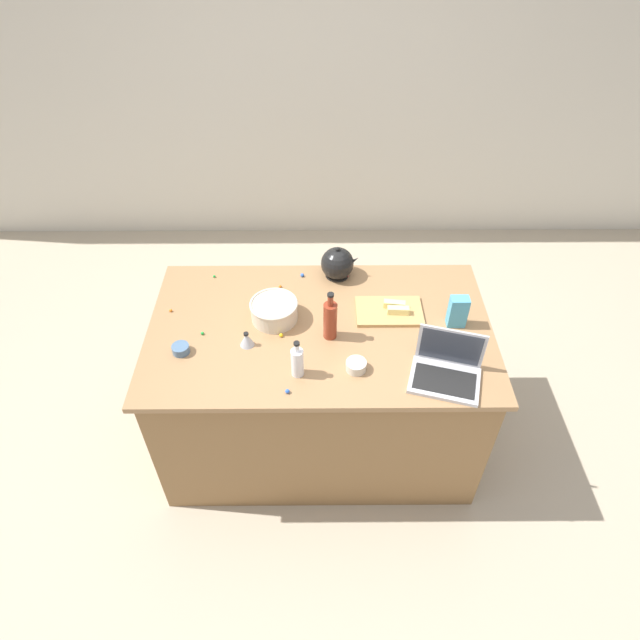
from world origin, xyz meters
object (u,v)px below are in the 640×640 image
at_px(kitchen_timer, 247,339).
at_px(bottle_vinegar, 297,362).
at_px(cutting_board, 389,311).
at_px(ramekin_small, 181,349).
at_px(candy_bag, 458,312).
at_px(butter_stick_right, 394,304).
at_px(laptop, 447,369).
at_px(kettle, 337,264).
at_px(mixing_bowl_large, 274,310).
at_px(ramekin_medium, 356,366).
at_px(bottle_soy, 330,320).
at_px(butter_stick_left, 398,310).

bearing_deg(kitchen_timer, bottle_vinegar, -37.00).
distance_m(cutting_board, ramekin_small, 1.05).
bearing_deg(candy_bag, butter_stick_right, 159.54).
height_order(laptop, bottle_vinegar, laptop).
bearing_deg(ramekin_small, kettle, 37.38).
distance_m(ramekin_small, kitchen_timer, 0.31).
bearing_deg(ramekin_small, kitchen_timer, 8.73).
distance_m(mixing_bowl_large, butter_stick_right, 0.61).
bearing_deg(ramekin_medium, cutting_board, 63.71).
distance_m(bottle_vinegar, butter_stick_right, 0.65).
bearing_deg(ramekin_medium, bottle_soy, 117.76).
relative_size(butter_stick_right, ramekin_small, 1.33).
bearing_deg(candy_bag, ramekin_small, -172.18).
relative_size(bottle_soy, kettle, 1.27).
bearing_deg(bottle_vinegar, kitchen_timer, 143.00).
bearing_deg(cutting_board, mixing_bowl_large, -176.08).
xyz_separation_m(kettle, butter_stick_right, (0.28, -0.29, -0.04)).
distance_m(mixing_bowl_large, butter_stick_left, 0.63).
relative_size(cutting_board, butter_stick_right, 3.08).
xyz_separation_m(mixing_bowl_large, butter_stick_right, (0.61, 0.06, -0.02)).
xyz_separation_m(ramekin_small, ramekin_medium, (0.83, -0.11, 0.00)).
distance_m(mixing_bowl_large, kitchen_timer, 0.22).
distance_m(bottle_vinegar, ramekin_small, 0.58).
height_order(butter_stick_right, candy_bag, candy_bag).
height_order(mixing_bowl_large, bottle_soy, bottle_soy).
relative_size(laptop, mixing_bowl_large, 1.48).
height_order(laptop, kettle, laptop).
distance_m(bottle_soy, cutting_board, 0.36).
bearing_deg(cutting_board, candy_bag, -15.21).
relative_size(bottle_vinegar, kettle, 0.95).
height_order(mixing_bowl_large, cutting_board, mixing_bowl_large).
distance_m(ramekin_small, candy_bag, 1.35).
distance_m(laptop, kitchen_timer, 0.94).
xyz_separation_m(laptop, cutting_board, (-0.21, 0.43, -0.04)).
relative_size(butter_stick_left, ramekin_medium, 1.16).
height_order(bottle_vinegar, butter_stick_left, bottle_vinegar).
height_order(kitchen_timer, candy_bag, candy_bag).
distance_m(kettle, ramekin_small, 0.96).
relative_size(bottle_vinegar, butter_stick_left, 1.84).
xyz_separation_m(cutting_board, ramekin_small, (-1.02, -0.27, 0.01)).
bearing_deg(mixing_bowl_large, bottle_vinegar, -71.31).
bearing_deg(laptop, bottle_vinegar, 178.42).
xyz_separation_m(butter_stick_right, ramekin_medium, (-0.22, -0.41, -0.01)).
height_order(butter_stick_left, ramekin_medium, butter_stick_left).
bearing_deg(bottle_soy, kettle, 84.05).
xyz_separation_m(bottle_soy, ramekin_medium, (0.12, -0.22, -0.09)).
relative_size(mixing_bowl_large, ramekin_small, 2.94).
distance_m(bottle_soy, kettle, 0.48).
xyz_separation_m(laptop, butter_stick_right, (-0.19, 0.45, -0.01)).
distance_m(ramekin_medium, candy_bag, 0.60).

